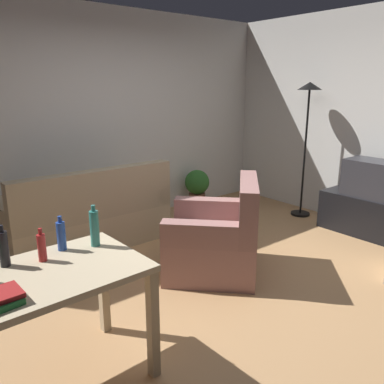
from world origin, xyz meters
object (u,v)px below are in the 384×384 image
Objects in this scene: armchair at (217,239)px; bottle_blue at (61,235)px; torchiere_lamp at (308,113)px; desk at (38,293)px; bottle_red at (42,247)px; bottle_tall at (94,228)px; tv_stand at (368,216)px; bottle_dark at (4,248)px; tv at (372,179)px; couch at (88,219)px; potted_plant at (197,186)px.

armchair is 1.73m from bottle_blue.
torchiere_lamp is 4.15m from desk.
armchair is 1.89m from bottle_red.
bottle_tall reaches higher than bottle_blue.
tv_stand is 3.89m from bottle_red.
torchiere_lamp is at bearing 13.14° from bottle_red.
tv_stand is at bearing -1.89° from bottle_dark.
torchiere_lamp reaches higher than desk.
bottle_blue is at bearing -167.59° from torchiere_lamp.
tv is at bearing -1.89° from bottle_dark.
bottle_red is (0.10, 0.16, 0.20)m from desk.
couch is 3.12m from torchiere_lamp.
desk is (-3.94, -1.06, -0.76)m from torchiere_lamp.
torchiere_lamp is (2.79, -0.87, 1.11)m from couch.
bottle_blue is (-1.62, -0.29, 0.54)m from armchair.
torchiere_lamp is at bearing 0.21° from tv.
desk is 5.42× the size of bottle_blue.
couch is 3.33m from tv_stand.
tv is 3.85m from bottle_red.
armchair is at bearing -124.17° from potted_plant.
bottle_blue is (-2.77, -1.99, 0.53)m from potted_plant.
torchiere_lamp is 4.16m from bottle_dark.
desk is 3.78m from potted_plant.
bottle_tall is at bearing 67.86° from couch.
armchair is (-2.07, 0.45, 0.08)m from tv_stand.
tv is at bearing -1.31° from bottle_tall.
couch is at bearing 162.75° from torchiere_lamp.
bottle_red is 0.17m from bottle_blue.
tv is 2.91× the size of bottle_red.
tv_stand is at bearing -1.31° from bottle_tall.
bottle_tall reaches higher than tv_stand.
potted_plant is 3.46m from bottle_blue.
bottle_red is at bearing 59.04° from couch.
desk is at bearing -27.81° from armchair.
couch is 1.99m from bottle_blue.
bottle_tall is at bearing 88.69° from tv_stand.
tv_stand is 3.75m from bottle_blue.
armchair is 2.07m from bottle_dark.
bottle_tall is (0.54, -0.05, 0.01)m from bottle_dark.
tv is 0.49× the size of desk.
tv_stand is (2.79, -1.83, -0.07)m from couch.
armchair is at bearing 9.00° from bottle_dark.
desk is at bearing -67.31° from bottle_dark.
potted_plant is at bearing 23.30° from tv.
tv is 0.33× the size of torchiere_lamp.
bottle_red is (-3.85, 0.07, 0.61)m from tv_stand.
tv_stand is at bearing 123.95° from armchair.
tv_stand is at bearing 90.00° from tv.
couch is 3.14× the size of potted_plant.
tv is 2.39× the size of bottle_dark.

